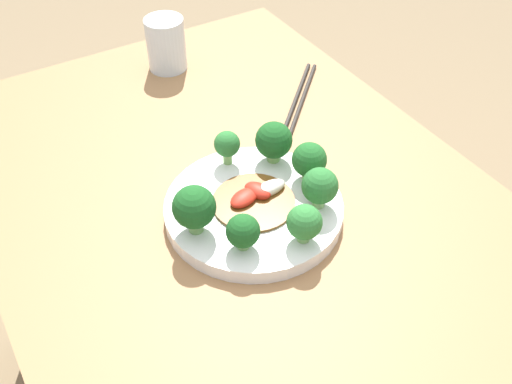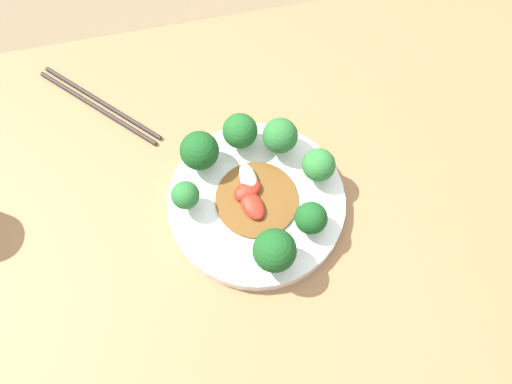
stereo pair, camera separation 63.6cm
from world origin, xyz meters
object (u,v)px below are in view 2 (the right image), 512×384
broccoli_west (319,165)px  chopsticks (100,105)px  broccoli_southeast (199,151)px  broccoli_southwest (280,136)px  stirfry_center (253,194)px  plate (256,201)px  broccoli_east (185,196)px  broccoli_northwest (311,218)px  broccoli_south (240,131)px  broccoli_north (275,251)px

broccoli_west → chopsticks: (0.30, -0.20, -0.05)m
broccoli_southeast → broccoli_southwest: bearing=-179.7°
stirfry_center → chopsticks: (0.21, -0.21, -0.03)m
plate → broccoli_southeast: (0.07, -0.07, 0.05)m
broccoli_east → stirfry_center: (-0.09, 0.00, -0.03)m
plate → broccoli_east: 0.11m
broccoli_east → broccoli_northwest: bearing=157.6°
broccoli_northwest → broccoli_south: bearing=-65.6°
stirfry_center → chopsticks: 0.30m
broccoli_east → stirfry_center: bearing=177.2°
plate → stirfry_center: size_ratio=2.16×
broccoli_north → stirfry_center: bearing=-85.3°
broccoli_east → broccoli_west: 0.19m
plate → broccoli_southeast: size_ratio=3.85×
plate → broccoli_southwest: 0.10m
plate → stirfry_center: (0.00, -0.00, 0.02)m
broccoli_southwest → broccoli_southeast: broccoli_southeast is taller
broccoli_southwest → plate: bearing=54.8°
broccoli_south → stirfry_center: bearing=90.0°
broccoli_north → broccoli_west: 0.15m
broccoli_east → broccoli_west: (-0.19, -0.01, -0.00)m
broccoli_north → broccoli_southeast: size_ratio=1.09×
plate → broccoli_west: (-0.10, -0.02, 0.04)m
broccoli_west → broccoli_south: bearing=-37.7°
broccoli_southwest → chopsticks: (0.26, -0.15, -0.06)m
broccoli_north → broccoli_northwest: (-0.06, -0.04, -0.01)m
broccoli_north → chopsticks: broccoli_north is taller
broccoli_west → stirfry_center: 0.10m
broccoli_southeast → broccoli_south: bearing=-161.4°
plate → stirfry_center: stirfry_center is taller
broccoli_northwest → broccoli_southeast: broccoli_southeast is taller
broccoli_east → broccoli_south: 0.13m
broccoli_southwest → broccoli_southeast: 0.12m
broccoli_northwest → broccoli_southeast: 0.19m
broccoli_north → broccoli_southwest: bearing=-105.4°
broccoli_southeast → plate: bearing=133.1°
broccoli_southeast → chopsticks: 0.21m
broccoli_east → broccoli_south: bearing=-138.0°
plate → broccoli_southwest: size_ratio=4.06×
broccoli_north → broccoli_west: (-0.09, -0.12, -0.01)m
broccoli_south → broccoli_southeast: size_ratio=0.93×
broccoli_north → chopsticks: (0.21, -0.32, -0.06)m
plate → broccoli_southeast: broccoli_southeast is taller
broccoli_south → chopsticks: (0.21, -0.13, -0.05)m
broccoli_southeast → broccoli_northwest: bearing=135.3°
plate → broccoli_west: broccoli_west is taller
broccoli_west → chopsticks: bearing=-33.5°
broccoli_north → plate: bearing=-87.5°
broccoli_west → broccoli_south: 0.13m
broccoli_south → stirfry_center: (-0.00, 0.09, -0.03)m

